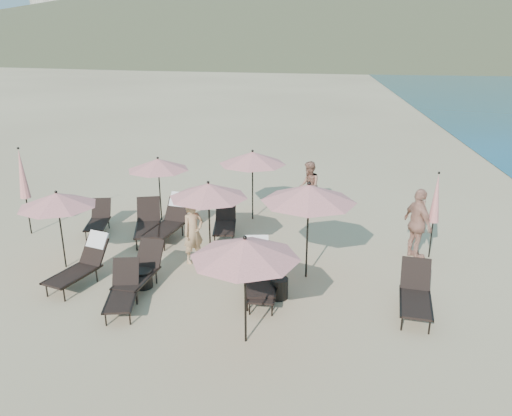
# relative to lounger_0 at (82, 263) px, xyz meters

# --- Properties ---
(ground) EXTENTS (800.00, 800.00, 0.00)m
(ground) POSITION_rel_lounger_0_xyz_m (3.76, -0.68, -0.52)
(ground) COLOR #D6BA8C
(ground) RESTS_ON ground
(hotel_skyline) EXTENTS (109.00, 82.00, 55.00)m
(hotel_skyline) POSITION_rel_lounger_0_xyz_m (-89.86, 270.53, 23.66)
(hotel_skyline) COLOR beige
(hotel_skyline) RESTS_ON ground
(lounger_0) EXTENTS (1.14, 1.85, 1.09)m
(lounger_0) POSITION_rel_lounger_0_xyz_m (0.00, 0.00, 0.00)
(lounger_0) COLOR black
(lounger_0) RESTS_ON ground
(lounger_1) EXTENTS (0.88, 1.65, 0.90)m
(lounger_1) POSITION_rel_lounger_0_xyz_m (1.39, -1.02, -0.10)
(lounger_1) COLOR black
(lounger_1) RESTS_ON ground
(lounger_2) EXTENTS (0.84, 1.73, 0.96)m
(lounger_2) POSITION_rel_lounger_0_xyz_m (1.47, -0.07, -0.07)
(lounger_2) COLOR black
(lounger_2) RESTS_ON ground
(lounger_3) EXTENTS (0.92, 1.88, 1.12)m
(lounger_3) POSITION_rel_lounger_0_xyz_m (4.24, 0.08, 0.02)
(lounger_3) COLOR black
(lounger_3) RESTS_ON ground
(lounger_4) EXTENTS (0.60, 1.53, 0.88)m
(lounger_4) POSITION_rel_lounger_0_xyz_m (4.41, -0.30, -0.11)
(lounger_4) COLOR black
(lounger_4) RESTS_ON ground
(lounger_5) EXTENTS (0.89, 1.78, 0.98)m
(lounger_5) POSITION_rel_lounger_0_xyz_m (7.69, -0.52, -0.06)
(lounger_5) COLOR black
(lounger_5) RESTS_ON ground
(lounger_6) EXTENTS (0.86, 1.60, 0.87)m
(lounger_6) POSITION_rel_lounger_0_xyz_m (-0.99, 3.26, -0.11)
(lounger_6) COLOR black
(lounger_6) RESTS_ON ground
(lounger_7) EXTENTS (1.15, 1.95, 1.05)m
(lounger_7) POSITION_rel_lounger_0_xyz_m (0.68, 2.89, -0.03)
(lounger_7) COLOR black
(lounger_7) RESTS_ON ground
(lounger_8) EXTENTS (1.05, 2.00, 1.18)m
(lounger_8) POSITION_rel_lounger_0_xyz_m (1.31, 3.07, 0.05)
(lounger_8) COLOR black
(lounger_8) RESTS_ON ground
(lounger_9) EXTENTS (0.80, 1.69, 0.94)m
(lounger_9) POSITION_rel_lounger_0_xyz_m (2.89, 3.35, -0.08)
(lounger_9) COLOR black
(lounger_9) RESTS_ON ground
(umbrella_open_0) EXTENTS (1.92, 1.92, 2.07)m
(umbrella_open_0) POSITION_rel_lounger_0_xyz_m (-0.85, 0.77, 1.31)
(umbrella_open_0) COLOR black
(umbrella_open_0) RESTS_ON ground
(umbrella_open_1) EXTENTS (2.04, 2.04, 2.19)m
(umbrella_open_1) POSITION_rel_lounger_0_xyz_m (2.79, 1.63, 1.42)
(umbrella_open_1) COLOR black
(umbrella_open_1) RESTS_ON ground
(umbrella_open_2) EXTENTS (2.28, 2.28, 2.45)m
(umbrella_open_2) POSITION_rel_lounger_0_xyz_m (5.34, 0.92, 1.65)
(umbrella_open_2) COLOR black
(umbrella_open_2) RESTS_ON ground
(umbrella_open_3) EXTENTS (1.95, 1.95, 2.10)m
(umbrella_open_3) POSITION_rel_lounger_0_xyz_m (0.59, 4.47, 1.34)
(umbrella_open_3) COLOR black
(umbrella_open_3) RESTS_ON ground
(umbrella_open_4) EXTENTS (2.14, 2.14, 2.31)m
(umbrella_open_4) POSITION_rel_lounger_0_xyz_m (3.53, 4.90, 1.52)
(umbrella_open_4) COLOR black
(umbrella_open_4) RESTS_ON ground
(umbrella_open_5) EXTENTS (2.07, 2.07, 2.23)m
(umbrella_open_5) POSITION_rel_lounger_0_xyz_m (4.23, -2.00, 1.45)
(umbrella_open_5) COLOR black
(umbrella_open_5) RESTS_ON ground
(umbrella_closed_0) EXTENTS (0.28, 0.28, 2.39)m
(umbrella_closed_0) POSITION_rel_lounger_0_xyz_m (8.63, 2.47, 1.14)
(umbrella_closed_0) COLOR black
(umbrella_closed_0) RESTS_ON ground
(umbrella_closed_1) EXTENTS (0.31, 0.31, 2.66)m
(umbrella_closed_1) POSITION_rel_lounger_0_xyz_m (-2.99, 2.86, 1.33)
(umbrella_closed_1) COLOR black
(umbrella_closed_1) RESTS_ON ground
(side_table_0) EXTENTS (0.43, 0.43, 0.43)m
(side_table_0) POSITION_rel_lounger_0_xyz_m (1.51, -0.06, -0.31)
(side_table_0) COLOR black
(side_table_0) RESTS_ON ground
(side_table_1) EXTENTS (0.42, 0.42, 0.49)m
(side_table_1) POSITION_rel_lounger_0_xyz_m (4.75, -0.21, -0.28)
(side_table_1) COLOR black
(side_table_1) RESTS_ON ground
(beachgoer_a) EXTENTS (0.70, 0.71, 1.66)m
(beachgoer_a) POSITION_rel_lounger_0_xyz_m (2.38, 1.48, 0.31)
(beachgoer_a) COLOR tan
(beachgoer_a) RESTS_ON ground
(beachgoer_b) EXTENTS (0.75, 0.91, 1.71)m
(beachgoer_b) POSITION_rel_lounger_0_xyz_m (5.32, 5.97, 0.33)
(beachgoer_b) COLOR #95614D
(beachgoer_b) RESTS_ON ground
(beachgoer_c) EXTENTS (0.88, 1.22, 1.93)m
(beachgoer_c) POSITION_rel_lounger_0_xyz_m (8.23, 2.40, 0.44)
(beachgoer_c) COLOR tan
(beachgoer_c) RESTS_ON ground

